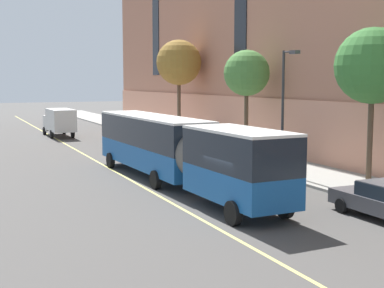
{
  "coord_description": "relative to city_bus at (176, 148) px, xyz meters",
  "views": [
    {
      "loc": [
        -10.91,
        -19.52,
        5.69
      ],
      "look_at": [
        2.57,
        10.74,
        1.8
      ],
      "focal_mm": 50.0,
      "sensor_mm": 36.0,
      "label": 1
    }
  ],
  "objects": [
    {
      "name": "parked_car_darkgray_3",
      "position": [
        5.24,
        -9.95,
        -1.33
      ],
      "size": [
        2.02,
        4.8,
        1.56
      ],
      "color": "#4C4C51",
      "rests_on": "ground"
    },
    {
      "name": "street_tree_far_downtown",
      "position": [
        9.11,
        21.37,
        5.34
      ],
      "size": [
        4.34,
        4.34,
        9.52
      ],
      "color": "brown",
      "rests_on": "sidewalk"
    },
    {
      "name": "parked_car_navy_0",
      "position": [
        5.41,
        0.94,
        -1.34
      ],
      "size": [
        2.04,
        4.61,
        1.56
      ],
      "color": "navy",
      "rests_on": "ground"
    },
    {
      "name": "street_tree_mid_block",
      "position": [
        9.11,
        -4.79,
        4.35
      ],
      "size": [
        3.97,
        3.97,
        8.33
      ],
      "color": "brown",
      "rests_on": "sidewalk"
    },
    {
      "name": "street_lamp",
      "position": [
        7.08,
        0.17,
        2.5
      ],
      "size": [
        0.36,
        1.48,
        7.35
      ],
      "color": "#2D2D30",
      "rests_on": "sidewalk"
    },
    {
      "name": "city_bus",
      "position": [
        0.0,
        0.0,
        0.0
      ],
      "size": [
        3.46,
        19.25,
        3.66
      ],
      "color": "#19569E",
      "rests_on": "ground"
    },
    {
      "name": "box_truck",
      "position": [
        -1.03,
        29.07,
        -0.46
      ],
      "size": [
        2.45,
        6.99,
        2.89
      ],
      "color": "silver",
      "rests_on": "ground"
    },
    {
      "name": "lane_centerline",
      "position": [
        -1.7,
        -4.0,
        -2.12
      ],
      "size": [
        0.16,
        140.0,
        0.01
      ],
      "primitive_type": "cube",
      "color": "#E0D66B",
      "rests_on": "ground"
    },
    {
      "name": "sidewalk",
      "position": [
        9.02,
        -4.0,
        -2.04
      ],
      "size": [
        5.08,
        160.0,
        0.15
      ],
      "primitive_type": "cube",
      "color": "#9E9B93",
      "rests_on": "ground"
    },
    {
      "name": "parked_car_red_4",
      "position": [
        5.21,
        25.16,
        -1.34
      ],
      "size": [
        1.96,
        4.48,
        1.56
      ],
      "color": "#B21E19",
      "rests_on": "ground"
    },
    {
      "name": "street_tree_far_uptown",
      "position": [
        9.11,
        8.29,
        4.14
      ],
      "size": [
        3.41,
        3.41,
        7.86
      ],
      "color": "brown",
      "rests_on": "sidewalk"
    },
    {
      "name": "ground_plane",
      "position": [
        0.07,
        -7.0,
        -2.12
      ],
      "size": [
        260.0,
        260.0,
        0.0
      ],
      "primitive_type": "plane",
      "color": "#4C4947"
    }
  ]
}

